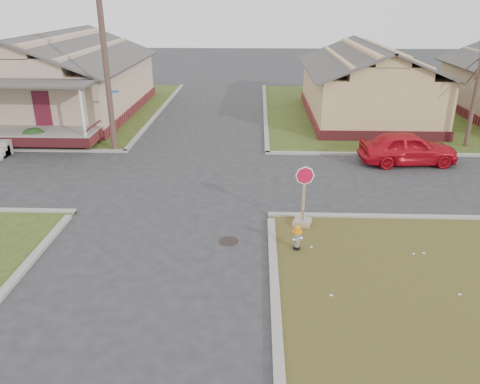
{
  "coord_description": "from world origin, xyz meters",
  "views": [
    {
      "loc": [
        3.07,
        -13.76,
        7.31
      ],
      "look_at": [
        2.51,
        1.0,
        1.1
      ],
      "focal_mm": 35.0,
      "sensor_mm": 36.0,
      "label": 1
    }
  ],
  "objects_px": {
    "utility_pole": "(105,56)",
    "red_sedan": "(408,148)",
    "stop_sign": "(303,212)",
    "fire_hydrant": "(297,236)"
  },
  "relations": [
    {
      "from": "fire_hydrant",
      "to": "red_sedan",
      "type": "bearing_deg",
      "value": 30.81
    },
    {
      "from": "utility_pole",
      "to": "red_sedan",
      "type": "distance_m",
      "value": 14.91
    },
    {
      "from": "utility_pole",
      "to": "red_sedan",
      "type": "relative_size",
      "value": 2.03
    },
    {
      "from": "fire_hydrant",
      "to": "stop_sign",
      "type": "relative_size",
      "value": 0.38
    },
    {
      "from": "stop_sign",
      "to": "red_sedan",
      "type": "relative_size",
      "value": 0.48
    },
    {
      "from": "stop_sign",
      "to": "red_sedan",
      "type": "distance_m",
      "value": 8.6
    },
    {
      "from": "utility_pole",
      "to": "red_sedan",
      "type": "height_order",
      "value": "utility_pole"
    },
    {
      "from": "fire_hydrant",
      "to": "red_sedan",
      "type": "relative_size",
      "value": 0.18
    },
    {
      "from": "stop_sign",
      "to": "utility_pole",
      "type": "bearing_deg",
      "value": 153.8
    },
    {
      "from": "utility_pole",
      "to": "stop_sign",
      "type": "relative_size",
      "value": 4.26
    }
  ]
}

